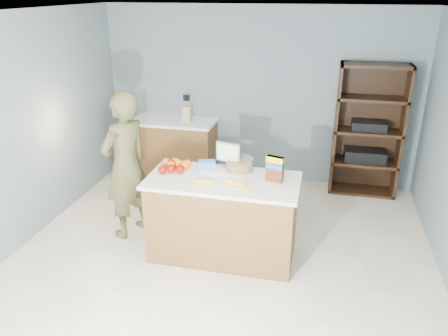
% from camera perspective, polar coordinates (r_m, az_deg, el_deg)
% --- Properties ---
extents(floor, '(4.50, 5.00, 0.02)m').
position_cam_1_polar(floor, '(4.64, -1.01, -13.13)').
color(floor, beige).
rests_on(floor, ground).
extents(walls, '(4.52, 5.02, 2.51)m').
position_cam_1_polar(walls, '(3.91, -1.18, 6.91)').
color(walls, slate).
rests_on(walls, ground).
extents(counter_peninsula, '(1.56, 0.76, 0.90)m').
position_cam_1_polar(counter_peninsula, '(4.66, -0.14, -6.88)').
color(counter_peninsula, brown).
rests_on(counter_peninsula, ground).
extents(back_cabinet, '(1.24, 0.62, 0.90)m').
position_cam_1_polar(back_cabinet, '(6.62, -6.48, 2.53)').
color(back_cabinet, brown).
rests_on(back_cabinet, ground).
extents(shelving_unit, '(0.90, 0.40, 1.80)m').
position_cam_1_polar(shelving_unit, '(6.30, 18.22, 4.44)').
color(shelving_unit, black).
rests_on(shelving_unit, ground).
extents(person, '(0.63, 0.73, 1.70)m').
position_cam_1_polar(person, '(5.01, -12.69, 0.25)').
color(person, '#4A4927').
rests_on(person, ground).
extents(knife_block, '(0.12, 0.10, 0.31)m').
position_cam_1_polar(knife_block, '(6.37, -4.87, 7.14)').
color(knife_block, tan).
rests_on(knife_block, back_cabinet).
extents(envelopes, '(0.46, 0.16, 0.00)m').
position_cam_1_polar(envelopes, '(4.53, -0.38, -0.92)').
color(envelopes, white).
rests_on(envelopes, counter_peninsula).
extents(bananas, '(0.55, 0.20, 0.05)m').
position_cam_1_polar(bananas, '(4.31, -0.49, -1.90)').
color(bananas, yellow).
rests_on(bananas, counter_peninsula).
extents(apples, '(0.27, 0.29, 0.09)m').
position_cam_1_polar(apples, '(4.63, -6.91, 0.03)').
color(apples, '#8F0C05').
rests_on(apples, counter_peninsula).
extents(oranges, '(0.32, 0.19, 0.08)m').
position_cam_1_polar(oranges, '(4.75, -6.17, 0.60)').
color(oranges, orange).
rests_on(oranges, counter_peninsula).
extents(blue_carton, '(0.21, 0.17, 0.08)m').
position_cam_1_polar(blue_carton, '(4.70, -2.25, 0.45)').
color(blue_carton, blue).
rests_on(blue_carton, counter_peninsula).
extents(salad_bowl, '(0.30, 0.30, 0.13)m').
position_cam_1_polar(salad_bowl, '(4.63, 2.04, 0.38)').
color(salad_bowl, '#267219').
rests_on(salad_bowl, counter_peninsula).
extents(tv, '(0.28, 0.12, 0.28)m').
position_cam_1_polar(tv, '(4.67, 0.57, 1.92)').
color(tv, silver).
rests_on(tv, counter_peninsula).
extents(cereal_box, '(0.19, 0.11, 0.26)m').
position_cam_1_polar(cereal_box, '(4.36, 6.67, 0.13)').
color(cereal_box, '#592B14').
rests_on(cereal_box, counter_peninsula).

